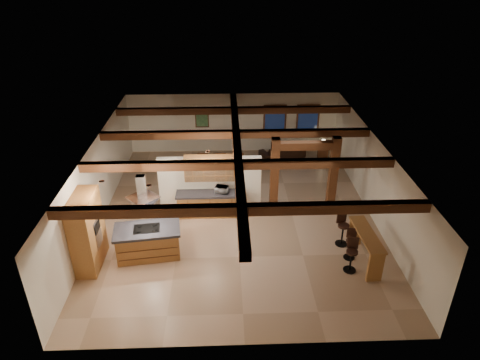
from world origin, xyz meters
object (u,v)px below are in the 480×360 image
at_px(dining_table, 221,180).
at_px(bar_counter, 366,243).
at_px(sofa, 282,152).
at_px(kitchen_island, 148,241).

relative_size(dining_table, bar_counter, 0.85).
bearing_deg(sofa, bar_counter, 81.59).
height_order(kitchen_island, sofa, kitchen_island).
bearing_deg(kitchen_island, sofa, 54.24).
xyz_separation_m(kitchen_island, sofa, (5.26, 7.31, -0.21)).
bearing_deg(sofa, dining_table, 23.03).
xyz_separation_m(kitchen_island, bar_counter, (6.86, -0.60, 0.20)).
relative_size(kitchen_island, dining_table, 1.26).
xyz_separation_m(dining_table, bar_counter, (4.56, -5.16, 0.41)).
distance_m(kitchen_island, sofa, 9.01).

